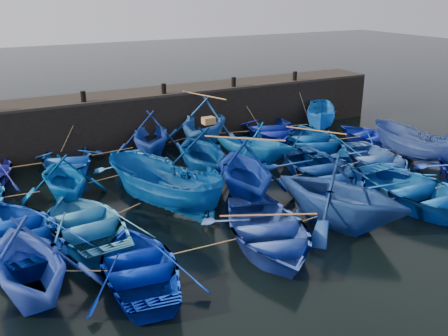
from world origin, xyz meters
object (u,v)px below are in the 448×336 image
boat_13 (19,232)px  boat_20 (26,260)px  boat_8 (146,170)px  wooden_crate (209,121)px

boat_13 → boat_20: size_ratio=1.18×
boat_20 → boat_8: bearing=44.4°
boat_8 → boat_13: boat_8 is taller
boat_13 → wooden_crate: wooden_crate is taller
boat_20 → boat_13: bearing=82.9°
boat_8 → boat_20: bearing=-131.3°
wooden_crate → boat_8: bearing=168.4°
boat_8 → boat_20: size_ratio=1.18×
wooden_crate → boat_13: bearing=-160.7°
boat_8 → wooden_crate: bearing=-12.4°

